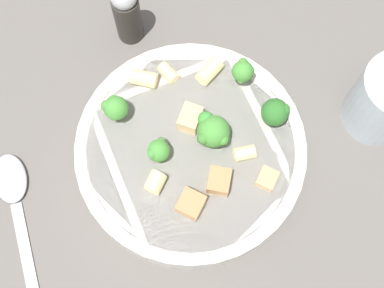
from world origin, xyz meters
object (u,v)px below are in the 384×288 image
(chicken_chunk_0, at_px, (196,204))
(chicken_chunk_3, at_px, (269,179))
(chicken_chunk_2, at_px, (221,181))
(broccoli_floret_3, at_px, (245,71))
(rigatoni_0, at_px, (145,78))
(pasta_bowl, at_px, (192,152))
(chicken_chunk_1, at_px, (192,118))
(broccoli_floret_2, at_px, (277,112))
(spoon, at_px, (16,199))
(broccoli_floret_0, at_px, (160,151))
(broccoli_floret_4, at_px, (214,131))
(rigatoni_3, at_px, (246,153))
(rigatoni_1, at_px, (170,73))
(rigatoni_4, at_px, (157,182))
(pepper_shaker, at_px, (128,12))
(rigatoni_2, at_px, (211,71))
(broccoli_floret_1, at_px, (117,107))

(chicken_chunk_0, bearing_deg, chicken_chunk_3, -160.87)
(chicken_chunk_0, xyz_separation_m, chicken_chunk_2, (-0.03, -0.02, 0.00))
(broccoli_floret_3, relative_size, rigatoni_0, 1.27)
(pasta_bowl, relative_size, chicken_chunk_1, 9.22)
(broccoli_floret_2, distance_m, spoon, 0.30)
(broccoli_floret_0, distance_m, broccoli_floret_2, 0.13)
(broccoli_floret_4, xyz_separation_m, chicken_chunk_2, (-0.01, 0.05, -0.01))
(rigatoni_3, bearing_deg, broccoli_floret_2, -128.72)
(broccoli_floret_2, distance_m, rigatoni_1, 0.12)
(rigatoni_4, relative_size, chicken_chunk_3, 0.98)
(broccoli_floret_3, height_order, rigatoni_1, broccoli_floret_3)
(chicken_chunk_1, bearing_deg, broccoli_floret_3, -138.97)
(broccoli_floret_2, bearing_deg, broccoli_floret_0, 18.46)
(pasta_bowl, height_order, chicken_chunk_2, chicken_chunk_2)
(broccoli_floret_0, distance_m, pepper_shaker, 0.17)
(spoon, bearing_deg, rigatoni_2, -148.84)
(rigatoni_3, distance_m, chicken_chunk_3, 0.03)
(chicken_chunk_1, xyz_separation_m, spoon, (0.19, 0.07, -0.05))
(rigatoni_0, distance_m, chicken_chunk_0, 0.15)
(chicken_chunk_0, distance_m, pepper_shaker, 0.23)
(chicken_chunk_3, xyz_separation_m, spoon, (0.27, 0.01, -0.04))
(broccoli_floret_0, relative_size, broccoli_floret_3, 0.84)
(pasta_bowl, bearing_deg, broccoli_floret_3, -126.22)
(chicken_chunk_2, bearing_deg, chicken_chunk_0, 42.56)
(rigatoni_3, bearing_deg, chicken_chunk_1, -34.23)
(broccoli_floret_3, xyz_separation_m, chicken_chunk_3, (-0.02, 0.11, -0.02))
(rigatoni_1, xyz_separation_m, chicken_chunk_2, (-0.05, 0.12, 0.00))
(broccoli_floret_0, distance_m, broccoli_floret_4, 0.06)
(broccoli_floret_4, bearing_deg, rigatoni_4, 40.21)
(broccoli_floret_1, xyz_separation_m, broccoli_floret_3, (-0.13, -0.04, 0.00))
(broccoli_floret_2, relative_size, rigatoni_3, 1.54)
(chicken_chunk_3, bearing_deg, chicken_chunk_2, 3.26)
(broccoli_floret_2, relative_size, rigatoni_2, 1.11)
(pasta_bowl, xyz_separation_m, pepper_shaker, (0.07, -0.16, 0.02))
(chicken_chunk_3, height_order, spoon, chicken_chunk_3)
(rigatoni_2, xyz_separation_m, rigatoni_3, (-0.03, 0.09, -0.00))
(broccoli_floret_4, height_order, chicken_chunk_0, broccoli_floret_4)
(rigatoni_0, height_order, chicken_chunk_0, same)
(pepper_shaker, bearing_deg, broccoli_floret_4, 122.03)
(broccoli_floret_2, distance_m, rigatoni_2, 0.09)
(chicken_chunk_3, bearing_deg, broccoli_floret_1, -25.32)
(rigatoni_2, relative_size, rigatoni_4, 1.47)
(broccoli_floret_0, bearing_deg, rigatoni_2, -120.14)
(rigatoni_2, xyz_separation_m, pepper_shaker, (0.09, -0.08, -0.00))
(rigatoni_4, xyz_separation_m, pepper_shaker, (0.03, -0.20, -0.00))
(pepper_shaker, bearing_deg, broccoli_floret_3, 146.92)
(broccoli_floret_1, distance_m, rigatoni_3, 0.14)
(spoon, bearing_deg, chicken_chunk_0, 175.00)
(chicken_chunk_0, bearing_deg, pepper_shaker, -71.46)
(rigatoni_1, height_order, rigatoni_4, rigatoni_4)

